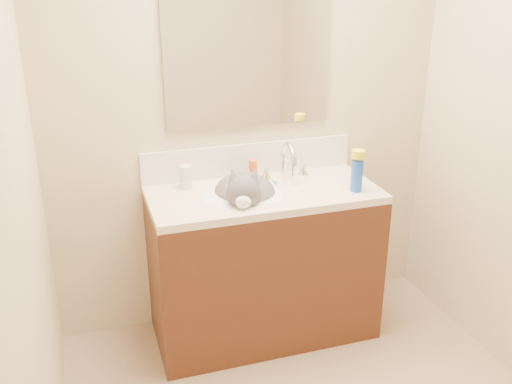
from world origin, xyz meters
TOP-DOWN VIEW (x-y plane):
  - room_shell at (0.00, 0.00)m, footprint 2.24×2.54m
  - vanity_cabinet at (0.00, 0.97)m, footprint 1.20×0.55m
  - counter_slab at (0.00, 0.97)m, footprint 1.20×0.55m
  - basin at (-0.12, 0.94)m, footprint 0.45×0.36m
  - faucet at (0.18, 1.11)m, footprint 0.28×0.20m
  - cat at (-0.10, 0.98)m, footprint 0.43×0.50m
  - backsplash at (0.00, 1.24)m, footprint 1.20×0.02m
  - mirror at (0.00, 1.24)m, footprint 0.90×0.02m
  - pill_bottle at (-0.38, 1.14)m, footprint 0.07×0.07m
  - pill_label at (-0.38, 1.14)m, footprint 0.06×0.06m
  - silver_jar at (-0.00, 1.17)m, footprint 0.08×0.08m
  - amber_bottle at (-0.00, 1.16)m, footprint 0.06×0.06m
  - toothbrush at (0.09, 1.05)m, footprint 0.02×0.13m
  - toothbrush_head at (0.09, 1.05)m, footprint 0.02×0.03m
  - spray_can at (0.46, 0.83)m, footprint 0.08×0.08m
  - spray_cap at (0.46, 0.83)m, footprint 0.09×0.09m

SIDE VIEW (x-z plane):
  - vanity_cabinet at x=0.00m, z-range 0.00..0.82m
  - basin at x=-0.12m, z-range 0.72..0.86m
  - counter_slab at x=0.00m, z-range 0.82..0.86m
  - cat at x=-0.10m, z-range 0.67..1.02m
  - toothbrush at x=0.09m, z-range 0.86..0.87m
  - toothbrush_head at x=0.09m, z-range 0.86..0.88m
  - silver_jar at x=0.00m, z-range 0.86..0.93m
  - pill_label at x=-0.38m, z-range 0.89..0.92m
  - amber_bottle at x=0.00m, z-range 0.86..0.97m
  - pill_bottle at x=-0.38m, z-range 0.86..0.98m
  - spray_can at x=0.46m, z-range 0.86..1.03m
  - faucet at x=0.18m, z-range 0.84..1.05m
  - backsplash at x=0.00m, z-range 0.86..1.04m
  - spray_cap at x=0.46m, z-range 1.04..1.08m
  - room_shell at x=0.00m, z-range 0.23..2.75m
  - mirror at x=0.00m, z-range 1.14..1.94m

